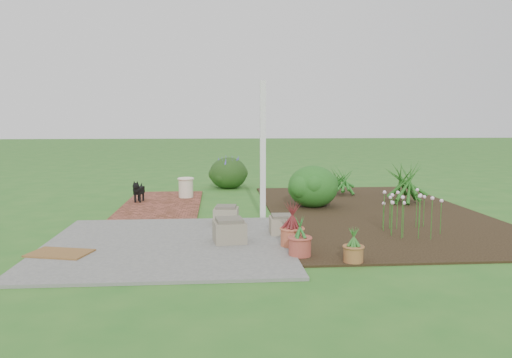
{
  "coord_description": "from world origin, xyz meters",
  "views": [
    {
      "loc": [
        -0.52,
        -8.87,
        1.8
      ],
      "look_at": [
        0.2,
        0.4,
        0.7
      ],
      "focal_mm": 35.0,
      "sensor_mm": 36.0,
      "label": 1
    }
  ],
  "objects": [
    {
      "name": "cream_ceramic_urn",
      "position": [
        -1.25,
        2.52,
        0.26
      ],
      "size": [
        0.39,
        0.39,
        0.44
      ],
      "primitive_type": "cylinder",
      "rotation": [
        0.0,
        0.0,
        -0.23
      ],
      "color": "beige",
      "rests_on": "brick_path"
    },
    {
      "name": "agapanthus_clump_front",
      "position": [
        2.41,
        2.68,
        0.42
      ],
      "size": [
        1.11,
        1.11,
        0.79
      ],
      "primitive_type": null,
      "rotation": [
        0.0,
        0.0,
        0.31
      ],
      "color": "#114311",
      "rests_on": "garden_bed"
    },
    {
      "name": "garden_bed",
      "position": [
        2.5,
        0.5,
        0.01
      ],
      "size": [
        4.0,
        7.0,
        0.03
      ],
      "primitive_type": "cube",
      "color": "black",
      "rests_on": "ground"
    },
    {
      "name": "concrete_patio",
      "position": [
        -1.25,
        -1.75,
        0.02
      ],
      "size": [
        3.5,
        3.5,
        0.04
      ],
      "primitive_type": "cube",
      "color": "#5F5F5C",
      "rests_on": "ground"
    },
    {
      "name": "coir_doormat",
      "position": [
        -2.61,
        -2.25,
        0.05
      ],
      "size": [
        0.88,
        0.68,
        0.02
      ],
      "primitive_type": "cube",
      "rotation": [
        0.0,
        0.0,
        -0.26
      ],
      "color": "brown",
      "rests_on": "concrete_patio"
    },
    {
      "name": "stone_trough_far",
      "position": [
        -0.38,
        -0.48,
        0.17
      ],
      "size": [
        0.45,
        0.45,
        0.27
      ],
      "primitive_type": "cube",
      "rotation": [
        0.0,
        0.0,
        -0.11
      ],
      "color": "gray",
      "rests_on": "concrete_patio"
    },
    {
      "name": "agapanthus_clump_back",
      "position": [
        3.47,
        1.42,
        0.55
      ],
      "size": [
        1.42,
        1.42,
        1.03
      ],
      "primitive_type": null,
      "rotation": [
        0.0,
        0.0,
        0.29
      ],
      "color": "#103B13",
      "rests_on": "garden_bed"
    },
    {
      "name": "stone_trough_mid",
      "position": [
        0.48,
        -1.29,
        0.17
      ],
      "size": [
        0.39,
        0.39,
        0.26
      ],
      "primitive_type": "cube",
      "rotation": [
        0.0,
        0.0,
        -0.01
      ],
      "color": "#79705A",
      "rests_on": "concrete_patio"
    },
    {
      "name": "evergreen_shrub",
      "position": [
        1.44,
        1.17,
        0.46
      ],
      "size": [
        1.06,
        1.06,
        0.87
      ],
      "primitive_type": "ellipsoid",
      "rotation": [
        0.0,
        0.0,
        -0.04
      ],
      "color": "#154210",
      "rests_on": "garden_bed"
    },
    {
      "name": "purple_flowering_bush",
      "position": [
        -0.23,
        4.27,
        0.42
      ],
      "size": [
        1.27,
        1.27,
        0.84
      ],
      "primitive_type": "ellipsoid",
      "rotation": [
        0.0,
        0.0,
        0.35
      ],
      "color": "black",
      "rests_on": "ground"
    },
    {
      "name": "brick_path",
      "position": [
        -1.7,
        1.75,
        0.02
      ],
      "size": [
        1.6,
        3.5,
        0.04
      ],
      "primitive_type": "cube",
      "color": "brown",
      "rests_on": "ground"
    },
    {
      "name": "terracotta_pot_bronze",
      "position": [
        0.52,
        -2.06,
        0.16
      ],
      "size": [
        0.41,
        0.41,
        0.26
      ],
      "primitive_type": "cylinder",
      "rotation": [
        0.0,
        0.0,
        0.32
      ],
      "color": "#B35A3C",
      "rests_on": "garden_bed"
    },
    {
      "name": "black_dog",
      "position": [
        -2.23,
        1.95,
        0.3
      ],
      "size": [
        0.2,
        0.51,
        0.44
      ],
      "rotation": [
        0.0,
        0.0,
        -0.16
      ],
      "color": "black",
      "rests_on": "brick_path"
    },
    {
      "name": "veranda_post",
      "position": [
        0.3,
        0.1,
        1.25
      ],
      "size": [
        0.1,
        0.1,
        2.5
      ],
      "primitive_type": "cube",
      "color": "white",
      "rests_on": "ground"
    },
    {
      "name": "ground",
      "position": [
        0.0,
        0.0,
        0.0
      ],
      "size": [
        80.0,
        80.0,
        0.0
      ],
      "primitive_type": "plane",
      "color": "#296A21",
      "rests_on": "ground"
    },
    {
      "name": "terracotta_pot_small_left",
      "position": [
        1.17,
        -2.88,
        0.13
      ],
      "size": [
        0.3,
        0.3,
        0.2
      ],
      "primitive_type": "cylinder",
      "rotation": [
        0.0,
        0.0,
        -0.27
      ],
      "color": "#935B31",
      "rests_on": "garden_bed"
    },
    {
      "name": "stone_trough_near",
      "position": [
        -0.35,
        -1.76,
        0.19
      ],
      "size": [
        0.5,
        0.5,
        0.3
      ],
      "primitive_type": "cube",
      "rotation": [
        0.0,
        0.0,
        0.13
      ],
      "color": "#776F59",
      "rests_on": "concrete_patio"
    },
    {
      "name": "terracotta_pot_small_right",
      "position": [
        0.55,
        -2.54,
        0.15
      ],
      "size": [
        0.34,
        0.34,
        0.25
      ],
      "primitive_type": "cylinder",
      "rotation": [
        0.0,
        0.0,
        -0.2
      ],
      "color": "#9F4436",
      "rests_on": "garden_bed"
    },
    {
      "name": "pink_flower_patch",
      "position": [
        2.53,
        -1.39,
        0.36
      ],
      "size": [
        1.31,
        1.31,
        0.65
      ],
      "primitive_type": null,
      "rotation": [
        0.0,
        0.0,
        0.36
      ],
      "color": "#113D0F",
      "rests_on": "garden_bed"
    }
  ]
}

